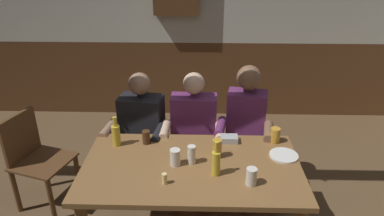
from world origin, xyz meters
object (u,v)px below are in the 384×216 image
at_px(dining_table, 191,177).
at_px(condiment_caddy, 229,139).
at_px(chair_empty_near_left, 35,158).
at_px(pint_glass_2, 175,157).
at_px(bottle_0, 116,134).
at_px(pint_glass_5, 191,155).
at_px(pint_glass_3, 146,137).
at_px(pint_glass_1, 251,177).
at_px(person_1, 193,131).
at_px(bottle_1, 216,162).
at_px(pint_glass_4, 275,135).
at_px(plate_0, 284,155).
at_px(person_2, 245,128).
at_px(pint_glass_0, 217,148).
at_px(table_candle, 164,179).
at_px(person_0, 140,129).

bearing_deg(dining_table, condiment_caddy, 49.08).
xyz_separation_m(chair_empty_near_left, pint_glass_2, (1.28, -0.44, 0.32)).
distance_m(bottle_0, pint_glass_5, 0.65).
bearing_deg(pint_glass_2, pint_glass_5, 13.19).
bearing_deg(pint_glass_5, chair_empty_near_left, 163.49).
bearing_deg(dining_table, pint_glass_3, 141.22).
xyz_separation_m(dining_table, pint_glass_1, (0.41, -0.22, 0.17)).
relative_size(person_1, bottle_1, 4.46).
bearing_deg(condiment_caddy, pint_glass_4, 0.84).
bearing_deg(plate_0, bottle_0, 174.17).
bearing_deg(person_2, pint_glass_0, 73.38).
height_order(table_candle, pint_glass_0, pint_glass_0).
height_order(chair_empty_near_left, pint_glass_2, chair_empty_near_left).
distance_m(pint_glass_2, pint_glass_4, 0.87).
relative_size(bottle_0, pint_glass_3, 2.24).
bearing_deg(person_2, table_candle, 64.32).
bearing_deg(person_0, bottle_1, 138.55).
bearing_deg(bottle_0, dining_table, -23.82).
relative_size(person_0, chair_empty_near_left, 1.33).
xyz_separation_m(person_1, pint_glass_0, (0.19, -0.55, 0.16)).
relative_size(plate_0, pint_glass_4, 1.76).
xyz_separation_m(dining_table, table_candle, (-0.18, -0.23, 0.14)).
bearing_deg(chair_empty_near_left, pint_glass_2, 88.55).
bearing_deg(pint_glass_3, person_1, 44.48).
xyz_separation_m(person_2, pint_glass_0, (-0.28, -0.56, 0.12)).
bearing_deg(bottle_0, plate_0, -5.83).
bearing_deg(pint_glass_0, pint_glass_3, 161.78).
bearing_deg(pint_glass_2, person_1, 80.03).
relative_size(person_0, table_candle, 14.65).
distance_m(person_2, plate_0, 0.59).
xyz_separation_m(chair_empty_near_left, pint_glass_1, (1.81, -0.66, 0.32)).
distance_m(plate_0, pint_glass_0, 0.52).
bearing_deg(dining_table, table_candle, -128.01).
distance_m(person_0, table_candle, 0.97).
relative_size(bottle_1, pint_glass_4, 2.13).
bearing_deg(person_0, pint_glass_0, 148.82).
xyz_separation_m(person_1, bottle_1, (0.18, -0.78, 0.18)).
distance_m(person_1, plate_0, 0.89).
height_order(person_2, condiment_caddy, person_2).
xyz_separation_m(bottle_0, pint_glass_0, (0.80, -0.15, -0.02)).
bearing_deg(pint_glass_1, pint_glass_4, 65.18).
xyz_separation_m(condiment_caddy, bottle_0, (-0.91, -0.08, 0.07)).
bearing_deg(person_1, bottle_0, 35.08).
height_order(dining_table, table_candle, table_candle).
xyz_separation_m(person_1, condiment_caddy, (0.30, -0.32, 0.11)).
relative_size(person_2, pint_glass_1, 9.95).
xyz_separation_m(person_1, bottle_0, (-0.61, -0.40, 0.18)).
bearing_deg(condiment_caddy, person_1, 133.17).
height_order(bottle_0, pint_glass_1, bottle_0).
height_order(person_1, bottle_1, person_1).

